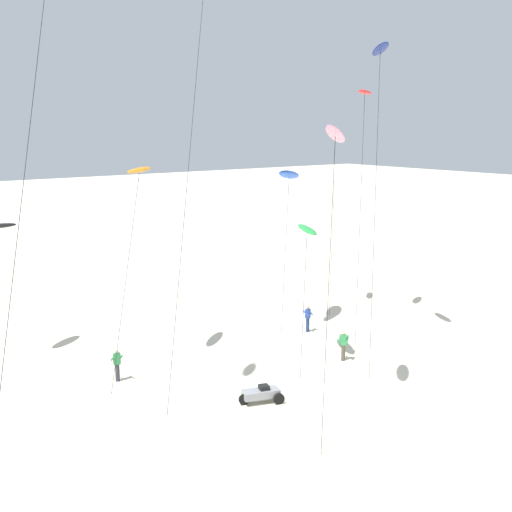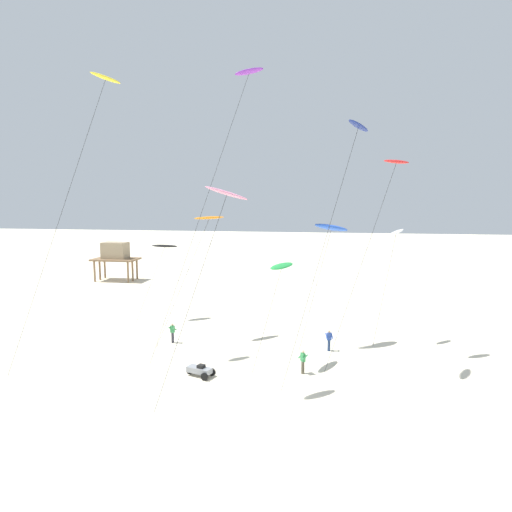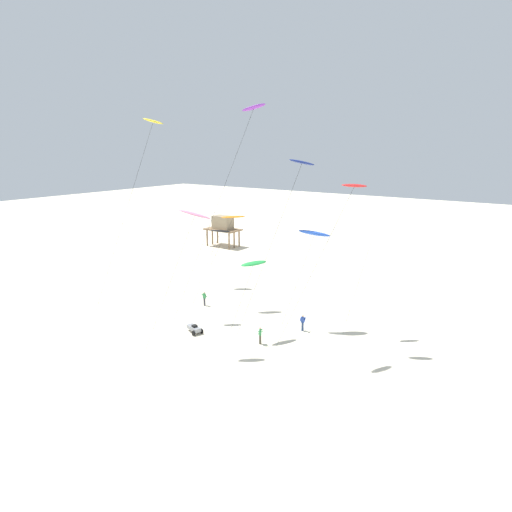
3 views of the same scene
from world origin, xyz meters
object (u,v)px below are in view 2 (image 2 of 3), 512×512
(kite_green, at_px, (282,266))
(kite_pink, at_px, (226,195))
(kite_flyer_nearest, at_px, (303,361))
(kite_white, at_px, (396,234))
(kite_orange, at_px, (209,219))
(kite_black, at_px, (165,246))
(kite_purple, at_px, (248,76))
(kite_red, at_px, (396,164))
(kite_flyer_furthest, at_px, (329,340))
(kite_yellow, at_px, (104,83))
(beach_buggy, at_px, (200,370))
(kite_flyer_middle, at_px, (173,332))
(kite_navy, at_px, (357,130))
(kite_blue, at_px, (331,228))
(stilt_house, at_px, (115,253))

(kite_green, height_order, kite_pink, kite_pink)
(kite_flyer_nearest, bearing_deg, kite_white, 49.75)
(kite_orange, relative_size, kite_black, 1.39)
(kite_purple, relative_size, kite_red, 1.50)
(kite_pink, xyz_separation_m, kite_flyer_furthest, (6.18, 8.45, -11.20))
(kite_red, bearing_deg, kite_white, 77.89)
(kite_yellow, distance_m, kite_black, 16.55)
(beach_buggy, bearing_deg, kite_black, 119.10)
(kite_black, distance_m, kite_flyer_furthest, 18.57)
(kite_flyer_nearest, xyz_separation_m, kite_flyer_middle, (-11.04, 4.75, 0.00))
(kite_orange, distance_m, kite_black, 8.26)
(kite_green, distance_m, kite_pink, 7.43)
(kite_purple, height_order, kite_orange, kite_purple)
(kite_purple, xyz_separation_m, kite_flyer_nearest, (4.81, -5.59, -20.29))
(kite_navy, height_order, kite_orange, kite_navy)
(kite_purple, relative_size, kite_black, 2.94)
(kite_white, height_order, kite_black, kite_white)
(kite_navy, xyz_separation_m, kite_white, (3.71, 7.11, -7.33))
(kite_white, bearing_deg, kite_blue, -164.90)
(kite_yellow, bearing_deg, kite_flyer_furthest, 12.85)
(kite_orange, distance_m, kite_flyer_nearest, 14.27)
(kite_black, height_order, kite_flyer_furthest, kite_black)
(kite_navy, height_order, kite_pink, kite_navy)
(stilt_house, bearing_deg, kite_green, -46.70)
(kite_navy, height_order, stilt_house, kite_navy)
(kite_blue, height_order, kite_green, kite_blue)
(kite_blue, height_order, kite_flyer_furthest, kite_blue)
(kite_navy, xyz_separation_m, kite_purple, (-8.06, 4.49, 4.86))
(kite_green, xyz_separation_m, kite_red, (7.90, 3.75, 7.19))
(kite_black, distance_m, beach_buggy, 16.79)
(kite_yellow, bearing_deg, kite_pink, -25.76)
(kite_purple, xyz_separation_m, kite_flyer_middle, (-6.23, -0.84, -20.29))
(kite_black, xyz_separation_m, kite_pink, (9.85, -15.37, 4.85))
(kite_green, distance_m, kite_flyer_furthest, 8.01)
(kite_purple, relative_size, kite_yellow, 1.06)
(kite_navy, distance_m, kite_purple, 10.42)
(kite_navy, height_order, beach_buggy, kite_navy)
(kite_navy, relative_size, kite_white, 1.79)
(kite_green, bearing_deg, beach_buggy, -151.02)
(kite_navy, bearing_deg, kite_blue, 104.76)
(kite_green, xyz_separation_m, kite_flyer_middle, (-9.40, 3.48, -6.29))
(kite_flyer_furthest, bearing_deg, kite_green, -133.09)
(kite_white, xyz_separation_m, kite_red, (-0.69, -3.20, 5.38))
(kite_black, xyz_separation_m, stilt_house, (-14.68, 18.44, -3.27))
(kite_navy, xyz_separation_m, kite_black, (-17.52, 10.71, -9.08))
(kite_blue, distance_m, kite_purple, 13.40)
(kite_white, bearing_deg, kite_pink, -134.01)
(kite_pink, bearing_deg, kite_flyer_nearest, 38.85)
(kite_green, height_order, beach_buggy, kite_green)
(kite_orange, xyz_separation_m, kite_yellow, (-5.96, -5.61, 9.76))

